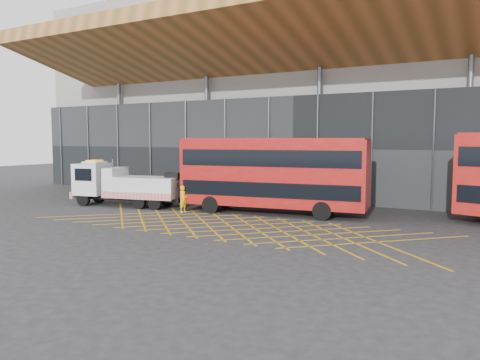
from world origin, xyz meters
The scene contains 6 objects.
ground_plane centered at (0.00, 0.00, 0.00)m, with size 120.00×120.00×0.00m, color #252527.
road_markings centered at (3.20, 0.00, 0.01)m, with size 23.16×7.16×0.01m.
construction_building centered at (1.92, 18.40, 8.98)m, with size 55.00×23.97×18.00m.
recovery_truck centered at (-7.21, 2.76, 1.51)m, with size 9.44×3.72×3.28m.
bus_towed centered at (3.41, 4.88, 2.66)m, with size 12.05×4.43×4.80m.
worker centered at (-1.85, 2.55, 0.87)m, with size 0.63×0.41×1.73m, color yellow.
Camera 1 is at (16.29, -21.60, 4.77)m, focal length 35.00 mm.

